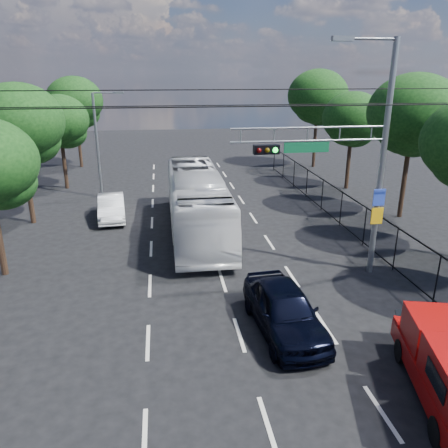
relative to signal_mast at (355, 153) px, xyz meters
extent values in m
plane|color=black|center=(-5.28, -7.99, -5.24)|extent=(120.00, 120.00, 0.00)
cube|color=beige|center=(-8.28, -7.99, -5.24)|extent=(0.12, 2.00, 0.01)
cube|color=beige|center=(-8.28, -3.99, -5.24)|extent=(0.12, 2.00, 0.01)
cube|color=beige|center=(-8.28, 0.01, -5.24)|extent=(0.12, 2.00, 0.01)
cube|color=beige|center=(-8.28, 4.01, -5.24)|extent=(0.12, 2.00, 0.01)
cube|color=beige|center=(-8.28, 8.01, -5.24)|extent=(0.12, 2.00, 0.01)
cube|color=beige|center=(-8.28, 12.01, -5.24)|extent=(0.12, 2.00, 0.01)
cube|color=beige|center=(-8.28, 16.01, -5.24)|extent=(0.12, 2.00, 0.01)
cube|color=beige|center=(-8.28, 20.01, -5.24)|extent=(0.12, 2.00, 0.01)
cube|color=beige|center=(-8.28, 24.01, -5.24)|extent=(0.12, 2.00, 0.01)
cube|color=beige|center=(-5.28, -7.99, -5.24)|extent=(0.12, 2.00, 0.01)
cube|color=beige|center=(-5.28, -3.99, -5.24)|extent=(0.12, 2.00, 0.01)
cube|color=beige|center=(-5.28, 0.01, -5.24)|extent=(0.12, 2.00, 0.01)
cube|color=beige|center=(-5.28, 4.01, -5.24)|extent=(0.12, 2.00, 0.01)
cube|color=beige|center=(-5.28, 8.01, -5.24)|extent=(0.12, 2.00, 0.01)
cube|color=beige|center=(-5.28, 12.01, -5.24)|extent=(0.12, 2.00, 0.01)
cube|color=beige|center=(-5.28, 16.01, -5.24)|extent=(0.12, 2.00, 0.01)
cube|color=beige|center=(-5.28, 20.01, -5.24)|extent=(0.12, 2.00, 0.01)
cube|color=beige|center=(-5.28, 24.01, -5.24)|extent=(0.12, 2.00, 0.01)
cube|color=beige|center=(-2.28, -7.99, -5.24)|extent=(0.12, 2.00, 0.01)
cube|color=beige|center=(-2.28, -3.99, -5.24)|extent=(0.12, 2.00, 0.01)
cube|color=beige|center=(-2.28, 0.01, -5.24)|extent=(0.12, 2.00, 0.01)
cube|color=beige|center=(-2.28, 4.01, -5.24)|extent=(0.12, 2.00, 0.01)
cube|color=beige|center=(-2.28, 8.01, -5.24)|extent=(0.12, 2.00, 0.01)
cube|color=beige|center=(-2.28, 12.01, -5.24)|extent=(0.12, 2.00, 0.01)
cube|color=beige|center=(-2.28, 16.01, -5.24)|extent=(0.12, 2.00, 0.01)
cube|color=beige|center=(-2.28, 20.01, -5.24)|extent=(0.12, 2.00, 0.01)
cube|color=beige|center=(-2.28, 24.01, -5.24)|extent=(0.12, 2.00, 0.01)
cylinder|color=slate|center=(1.22, 0.01, -0.49)|extent=(0.24, 0.24, 9.50)
cylinder|color=slate|center=(0.22, 0.01, 4.16)|extent=(2.00, 0.10, 0.10)
cube|color=slate|center=(-0.88, 0.01, 4.16)|extent=(0.80, 0.25, 0.18)
cylinder|color=slate|center=(-1.88, 0.01, 1.01)|extent=(6.20, 0.08, 0.08)
cylinder|color=slate|center=(-1.88, 0.01, 0.51)|extent=(6.20, 0.08, 0.08)
cube|color=black|center=(-3.58, 0.01, 0.21)|extent=(1.00, 0.28, 0.35)
sphere|color=#3F0505|center=(-3.90, -0.14, 0.21)|extent=(0.20, 0.20, 0.20)
sphere|color=#4C3805|center=(-3.58, -0.14, 0.21)|extent=(0.20, 0.20, 0.20)
sphere|color=#0CE533|center=(-3.26, -0.14, 0.21)|extent=(0.20, 0.20, 0.20)
cube|color=#0C5A32|center=(-1.98, 0.01, 0.26)|extent=(1.80, 0.05, 0.40)
cube|color=blue|center=(1.20, -0.13, -1.84)|extent=(0.50, 0.04, 0.70)
cube|color=#F2AE0C|center=(1.20, -0.13, -2.64)|extent=(0.50, 0.04, 0.70)
cylinder|color=slate|center=(0.62, 0.01, 0.76)|extent=(0.05, 0.05, 0.50)
cylinder|color=slate|center=(-0.68, 0.01, 0.76)|extent=(0.05, 0.05, 0.50)
cylinder|color=slate|center=(-1.98, 0.01, 0.76)|extent=(0.05, 0.05, 0.50)
cylinder|color=slate|center=(-3.28, 0.01, 0.76)|extent=(0.05, 0.05, 0.50)
cylinder|color=slate|center=(-4.58, 0.01, 0.76)|extent=(0.05, 0.05, 0.50)
cylinder|color=slate|center=(-11.78, 14.01, -1.74)|extent=(0.18, 0.18, 7.00)
cylinder|color=slate|center=(-10.98, 14.01, 1.76)|extent=(1.60, 0.09, 0.09)
cube|color=slate|center=(-10.08, 14.01, 1.76)|extent=(0.60, 0.22, 0.15)
cylinder|color=black|center=(-5.28, -1.99, 1.96)|extent=(22.00, 0.04, 0.04)
cylinder|color=black|center=(-5.28, 1.51, 2.36)|extent=(22.00, 0.04, 0.04)
cylinder|color=black|center=(-5.28, 3.01, 1.66)|extent=(22.00, 0.04, 0.04)
cube|color=black|center=(2.32, 4.01, -3.29)|extent=(0.04, 34.00, 0.06)
cube|color=black|center=(2.32, 4.01, -5.09)|extent=(0.04, 34.00, 0.06)
cylinder|color=black|center=(2.32, -2.99, -4.24)|extent=(0.06, 0.06, 2.00)
cylinder|color=black|center=(2.32, 0.01, -4.24)|extent=(0.06, 0.06, 2.00)
cylinder|color=black|center=(2.32, 3.01, -4.24)|extent=(0.06, 0.06, 2.00)
cylinder|color=black|center=(2.32, 6.01, -4.24)|extent=(0.06, 0.06, 2.00)
cylinder|color=black|center=(2.32, 9.01, -4.24)|extent=(0.06, 0.06, 2.00)
cylinder|color=black|center=(2.32, 12.01, -4.24)|extent=(0.06, 0.06, 2.00)
cylinder|color=black|center=(2.32, 15.01, -4.24)|extent=(0.06, 0.06, 2.00)
cylinder|color=black|center=(2.32, 18.01, -4.24)|extent=(0.06, 0.06, 2.00)
cylinder|color=black|center=(2.32, 21.01, -4.24)|extent=(0.06, 0.06, 2.00)
cylinder|color=black|center=(6.52, 7.01, -2.86)|extent=(0.28, 0.28, 4.76)
ellipsoid|color=black|center=(6.52, 7.01, 0.88)|extent=(5.10, 5.10, 4.33)
ellipsoid|color=black|center=(6.92, 7.31, -0.31)|extent=(3.40, 3.40, 2.72)
ellipsoid|color=black|center=(6.17, 6.81, -0.14)|extent=(3.23, 3.23, 2.58)
cylinder|color=black|center=(6.12, 14.01, -3.23)|extent=(0.28, 0.28, 4.03)
ellipsoid|color=black|center=(6.12, 14.01, -0.06)|extent=(4.32, 4.32, 3.67)
ellipsoid|color=black|center=(6.52, 14.31, -1.07)|extent=(2.88, 2.88, 2.30)
ellipsoid|color=black|center=(5.77, 13.81, -0.92)|extent=(2.74, 2.74, 2.19)
cylinder|color=black|center=(6.32, 22.01, -2.78)|extent=(0.28, 0.28, 4.93)
ellipsoid|color=black|center=(6.32, 22.01, 1.09)|extent=(5.28, 5.28, 4.49)
ellipsoid|color=black|center=(6.72, 22.31, -0.14)|extent=(3.52, 3.52, 2.82)
ellipsoid|color=black|center=(5.97, 21.81, 0.04)|extent=(3.34, 3.34, 2.68)
ellipsoid|color=black|center=(-14.08, 2.31, -1.30)|extent=(2.72, 2.72, 2.18)
cylinder|color=black|center=(-15.08, 9.01, -3.00)|extent=(0.28, 0.28, 4.48)
ellipsoid|color=black|center=(-15.08, 9.01, 0.52)|extent=(4.80, 4.80, 4.08)
ellipsoid|color=black|center=(-14.68, 9.31, -0.60)|extent=(3.20, 3.20, 2.56)
ellipsoid|color=black|center=(-15.43, 8.81, -0.44)|extent=(3.04, 3.04, 2.43)
cylinder|color=black|center=(-14.68, 17.01, -3.28)|extent=(0.28, 0.28, 3.92)
ellipsoid|color=black|center=(-14.68, 17.01, -0.20)|extent=(4.20, 4.20, 3.57)
ellipsoid|color=black|center=(-14.28, 17.31, -1.18)|extent=(2.80, 2.80, 2.24)
ellipsoid|color=black|center=(-15.03, 16.81, -1.04)|extent=(2.66, 2.66, 2.13)
cylinder|color=black|center=(-14.88, 25.01, -2.95)|extent=(0.28, 0.28, 4.59)
ellipsoid|color=black|center=(-14.88, 25.01, 0.66)|extent=(4.92, 4.92, 4.18)
ellipsoid|color=black|center=(-14.48, 25.31, -0.49)|extent=(3.28, 3.28, 2.62)
ellipsoid|color=black|center=(-15.23, 24.81, -0.32)|extent=(3.12, 3.12, 2.49)
cylinder|color=black|center=(-0.72, -6.09, -4.89)|extent=(0.43, 0.75, 0.71)
cylinder|color=black|center=(-1.51, -9.12, -4.89)|extent=(0.43, 0.75, 0.71)
cube|color=#870807|center=(0.29, -5.62, -4.53)|extent=(1.95, 1.01, 0.56)
cube|color=black|center=(0.36, -5.36, -4.28)|extent=(1.77, 0.83, 0.31)
cube|color=#870807|center=(0.01, -6.70, -3.88)|extent=(2.16, 1.97, 0.96)
cube|color=black|center=(-1.48, -8.66, -3.78)|extent=(0.34, 1.18, 0.46)
imported|color=black|center=(-3.77, -3.97, -4.44)|extent=(2.24, 4.85, 1.61)
imported|color=silver|center=(-5.80, 6.20, -3.59)|extent=(2.82, 11.90, 3.31)
imported|color=silver|center=(-10.63, 9.11, -4.54)|extent=(1.91, 4.39, 1.40)
camera|label=1|loc=(-7.58, -16.27, 2.99)|focal=35.00mm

